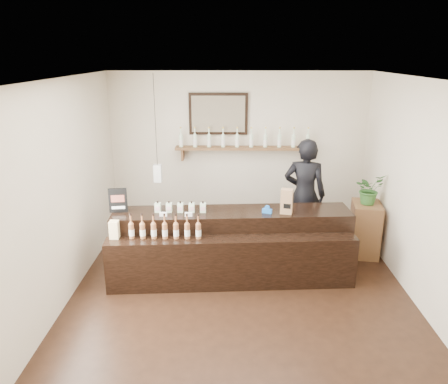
% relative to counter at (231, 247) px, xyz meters
% --- Properties ---
extents(ground, '(5.00, 5.00, 0.00)m').
position_rel_counter_xyz_m(ground, '(0.12, -0.58, -0.44)').
color(ground, black).
rests_on(ground, ground).
extents(room_shell, '(5.00, 5.00, 5.00)m').
position_rel_counter_xyz_m(room_shell, '(0.12, -0.58, 1.26)').
color(room_shell, beige).
rests_on(room_shell, ground).
extents(back_wall_decor, '(2.66, 0.96, 1.69)m').
position_rel_counter_xyz_m(back_wall_decor, '(-0.04, 1.80, 1.32)').
color(back_wall_decor, '#57301D').
rests_on(back_wall_decor, ground).
extents(counter, '(3.41, 1.12, 1.10)m').
position_rel_counter_xyz_m(counter, '(0.00, 0.00, 0.00)').
color(counter, black).
rests_on(counter, ground).
extents(promo_sign, '(0.25, 0.05, 0.36)m').
position_rel_counter_xyz_m(promo_sign, '(-1.58, 0.04, 0.68)').
color(promo_sign, black).
rests_on(promo_sign, counter).
extents(paper_bag, '(0.19, 0.16, 0.35)m').
position_rel_counter_xyz_m(paper_bag, '(0.77, 0.04, 0.68)').
color(paper_bag, '#956C47').
rests_on(paper_bag, counter).
extents(tape_dispenser, '(0.14, 0.09, 0.11)m').
position_rel_counter_xyz_m(tape_dispenser, '(0.50, 0.05, 0.54)').
color(tape_dispenser, blue).
rests_on(tape_dispenser, counter).
extents(side_cabinet, '(0.51, 0.64, 0.85)m').
position_rel_counter_xyz_m(side_cabinet, '(2.12, 0.74, -0.02)').
color(side_cabinet, '#57301D').
rests_on(side_cabinet, ground).
extents(potted_plant, '(0.55, 0.53, 0.47)m').
position_rel_counter_xyz_m(potted_plant, '(2.12, 0.74, 0.64)').
color(potted_plant, '#2D5E25').
rests_on(potted_plant, side_cabinet).
extents(shopkeeper, '(0.85, 0.66, 2.07)m').
position_rel_counter_xyz_m(shopkeeper, '(1.17, 0.97, 0.59)').
color(shopkeeper, black).
rests_on(shopkeeper, ground).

